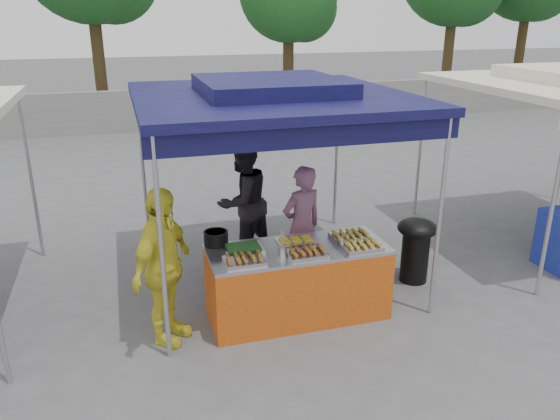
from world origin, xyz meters
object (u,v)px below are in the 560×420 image
object	(u,v)px
helper_man	(243,202)
vendor_table	(298,282)
customer_person	(163,268)
vendor_woman	(302,226)
cooking_pot	(216,238)
wok_burner	(416,245)

from	to	relation	value
helper_man	vendor_table	bearing A→B (deg)	68.32
customer_person	vendor_woman	bearing A→B (deg)	-28.53
helper_man	customer_person	size ratio (longest dim) A/B	1.02
vendor_table	vendor_woman	bearing A→B (deg)	68.19
customer_person	vendor_table	bearing A→B (deg)	-50.42
vendor_woman	customer_person	xyz separation A→B (m)	(-1.78, -0.84, 0.07)
cooking_pot	helper_man	world-z (taller)	helper_man
customer_person	helper_man	bearing A→B (deg)	0.65
cooking_pot	customer_person	world-z (taller)	customer_person
cooking_pot	vendor_table	bearing A→B (deg)	-21.88
wok_burner	customer_person	size ratio (longest dim) A/B	0.50
wok_burner	vendor_woman	bearing A→B (deg)	151.83
wok_burner	customer_person	distance (m)	3.26
vendor_table	customer_person	xyz separation A→B (m)	(-1.48, -0.09, 0.43)
wok_burner	helper_man	size ratio (longest dim) A/B	0.49
customer_person	cooking_pot	bearing A→B (deg)	-19.26
vendor_woman	helper_man	bearing A→B (deg)	-74.98
customer_person	wok_burner	bearing A→B (deg)	-45.25
wok_burner	customer_person	world-z (taller)	customer_person
vendor_table	wok_burner	distance (m)	1.77
vendor_table	vendor_woman	world-z (taller)	vendor_woman
helper_man	customer_person	world-z (taller)	helper_man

